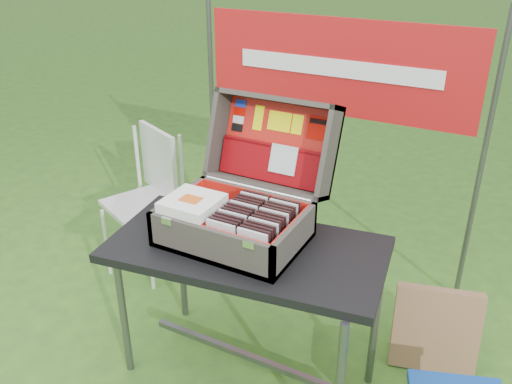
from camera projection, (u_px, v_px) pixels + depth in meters
The scene contains 91 objects.
ground at pixel (244, 365), 2.77m from camera, with size 80.00×80.00×0.00m, color #335A24.
table at pixel (247, 314), 2.55m from camera, with size 1.21×0.61×0.76m, color black, non-canonical shape.
table_top at pixel (247, 249), 2.39m from camera, with size 1.21×0.61×0.04m, color black.
table_leg_fl at pixel (123, 312), 2.59m from camera, with size 0.04×0.04×0.72m, color #59595B.
table_leg_bl at pixel (182, 262), 2.98m from camera, with size 0.04×0.04×0.72m, color #59595B.
table_leg_br at pixel (375, 323), 2.52m from camera, with size 0.04×0.04×0.72m, color #59595B.
table_brace at pixel (248, 356), 2.66m from camera, with size 1.06×0.03×0.03m, color #59595B.
suitcase at pixel (240, 180), 2.35m from camera, with size 0.61×0.59×0.55m, color #454139, non-canonical shape.
suitcase_base_bottom at pixel (234, 238), 2.41m from camera, with size 0.61×0.43×0.02m, color #454139.
suitcase_base_wall_front at pixel (209, 246), 2.22m from camera, with size 0.61×0.02×0.16m, color #454139.
suitcase_base_wall_back at pixel (256, 205), 2.55m from camera, with size 0.61×0.02×0.16m, color #454139.
suitcase_base_wall_left at pixel (179, 210), 2.51m from camera, with size 0.02×0.43×0.16m, color #454139.
suitcase_base_wall_right at pixel (294, 241), 2.26m from camera, with size 0.02×0.43×0.16m, color #454139.
suitcase_liner_floor at pixel (234, 235), 2.41m from camera, with size 0.56×0.39×0.01m, color red.
suitcase_latch_left at pixel (167, 221), 2.26m from camera, with size 0.05×0.01×0.03m, color silver.
suitcase_latch_right at pixel (249, 245), 2.10m from camera, with size 0.05×0.01×0.03m, color silver.
suitcase_hinge at pixel (257, 189), 2.52m from camera, with size 0.02×0.02×0.55m, color silver.
suitcase_lid_back at pixel (278, 143), 2.62m from camera, with size 0.61×0.43×0.02m, color #454139.
suitcase_lid_rim_far at pixel (279, 99), 2.53m from camera, with size 0.61×0.02×0.16m, color #454139.
suitcase_lid_rim_near at pixel (265, 185), 2.59m from camera, with size 0.61×0.02×0.16m, color #454139.
suitcase_lid_rim_left at pixel (219, 133), 2.68m from camera, with size 0.02×0.43×0.16m, color #454139.
suitcase_lid_rim_right at pixel (330, 154), 2.43m from camera, with size 0.02×0.43×0.16m, color #454139.
suitcase_lid_liner at pixel (277, 143), 2.61m from camera, with size 0.56×0.38×0.01m, color red.
suitcase_liner_wall_front at pixel (210, 242), 2.23m from camera, with size 0.56×0.01×0.14m, color red.
suitcase_liner_wall_back at pixel (254, 204), 2.53m from camera, with size 0.56×0.01×0.14m, color red.
suitcase_liner_wall_left at pixel (182, 208), 2.49m from camera, with size 0.01×0.39×0.14m, color red.
suitcase_liner_wall_right at pixel (291, 237), 2.26m from camera, with size 0.01×0.39×0.14m, color red.
suitcase_lid_pocket at pixel (271, 164), 2.61m from camera, with size 0.54×0.17×0.03m, color maroon.
suitcase_pocket_edge at pixel (274, 146), 2.59m from camera, with size 0.53×0.02×0.02m, color maroon.
suitcase_pocket_cd at pixel (283, 160), 2.56m from camera, with size 0.14×0.14×0.01m, color silver.
lid_sticker_cc_a at pixel (241, 103), 2.67m from camera, with size 0.06×0.04×0.00m, color #1933B2.
lid_sticker_cc_b at pixel (240, 112), 2.68m from camera, with size 0.06×0.04×0.00m, color #C70A00.
lid_sticker_cc_c at pixel (238, 120), 2.68m from camera, with size 0.06×0.04×0.00m, color white.
lid_sticker_cc_d at pixel (237, 128), 2.69m from camera, with size 0.06×0.04×0.00m, color black.
lid_card_neon_tall at pixel (258, 118), 2.63m from camera, with size 0.05×0.12×0.00m, color #F5F00B.
lid_card_neon_main at pixel (280, 121), 2.59m from camera, with size 0.12×0.09×0.00m, color #F5F00B.
lid_card_neon_small at pixel (297, 124), 2.55m from camera, with size 0.05×0.09×0.00m, color #F5F00B.
lid_sticker_band at pixel (319, 128), 2.50m from camera, with size 0.11×0.11×0.00m, color #C70A00.
lid_sticker_band_bar at pixel (320, 122), 2.50m from camera, with size 0.10×0.02×0.00m, color black.
cd_left_0 at pixel (221, 239), 2.22m from camera, with size 0.13×0.01×0.15m, color silver.
cd_left_1 at pixel (224, 236), 2.24m from camera, with size 0.13×0.01×0.15m, color black.
cd_left_2 at pixel (227, 234), 2.26m from camera, with size 0.13×0.01×0.15m, color black.
cd_left_3 at pixel (230, 231), 2.28m from camera, with size 0.13×0.01×0.15m, color black.
cd_left_4 at pixel (233, 229), 2.30m from camera, with size 0.13×0.01×0.15m, color silver.
cd_left_5 at pixel (236, 226), 2.32m from camera, with size 0.13×0.01×0.15m, color black.
cd_left_6 at pixel (238, 224), 2.34m from camera, with size 0.13×0.01×0.15m, color black.
cd_left_7 at pixel (241, 221), 2.35m from camera, with size 0.13×0.01×0.15m, color black.
cd_left_8 at pixel (244, 219), 2.37m from camera, with size 0.13×0.01×0.15m, color silver.
cd_left_9 at pixel (246, 217), 2.39m from camera, with size 0.13×0.01×0.15m, color black.
cd_left_10 at pixel (249, 214), 2.41m from camera, with size 0.13×0.01×0.15m, color black.
cd_left_11 at pixel (252, 212), 2.43m from camera, with size 0.13×0.01×0.15m, color black.
cd_left_12 at pixel (254, 210), 2.45m from camera, with size 0.13×0.01×0.15m, color silver.
cd_left_13 at pixel (257, 208), 2.47m from camera, with size 0.13×0.01×0.15m, color black.
cd_right_0 at pixel (252, 248), 2.16m from camera, with size 0.13×0.01×0.15m, color silver.
cd_right_1 at pixel (255, 245), 2.18m from camera, with size 0.13×0.01×0.15m, color black.
cd_right_2 at pixel (258, 242), 2.20m from camera, with size 0.13×0.01×0.15m, color black.
cd_right_3 at pixel (261, 240), 2.22m from camera, with size 0.13×0.01×0.15m, color black.
cd_right_4 at pixel (263, 237), 2.24m from camera, with size 0.13×0.01×0.15m, color silver.
cd_right_5 at pixel (266, 234), 2.25m from camera, with size 0.13×0.01×0.15m, color black.
cd_right_6 at pixel (269, 232), 2.27m from camera, with size 0.13×0.01×0.15m, color black.
cd_right_7 at pixel (271, 229), 2.29m from camera, with size 0.13×0.01×0.15m, color black.
cd_right_8 at pixel (274, 227), 2.31m from camera, with size 0.13×0.01×0.15m, color silver.
cd_right_9 at pixel (276, 224), 2.33m from camera, with size 0.13×0.01×0.15m, color black.
cd_right_10 at pixel (279, 222), 2.35m from camera, with size 0.13×0.01×0.15m, color black.
cd_right_11 at pixel (281, 220), 2.37m from camera, with size 0.13×0.01×0.15m, color black.
cd_right_12 at pixel (283, 217), 2.39m from camera, with size 0.13×0.01×0.15m, color silver.
cd_right_13 at pixel (286, 215), 2.41m from camera, with size 0.13×0.01×0.15m, color black.
songbook_0 at pixel (193, 207), 2.35m from camera, with size 0.23×0.23×0.01m, color white.
songbook_1 at pixel (192, 206), 2.35m from camera, with size 0.23×0.23×0.01m, color white.
songbook_2 at pixel (192, 205), 2.34m from camera, with size 0.23×0.23×0.01m, color white.
songbook_3 at pixel (192, 204), 2.34m from camera, with size 0.23×0.23×0.01m, color white.
songbook_4 at pixel (192, 203), 2.34m from camera, with size 0.23×0.23×0.01m, color white.
songbook_5 at pixel (192, 202), 2.34m from camera, with size 0.23×0.23×0.01m, color white.
songbook_6 at pixel (192, 201), 2.33m from camera, with size 0.23×0.23×0.01m, color white.
songbook_7 at pixel (192, 200), 2.33m from camera, with size 0.23×0.23×0.01m, color white.
songbook_8 at pixel (192, 199), 2.33m from camera, with size 0.23×0.23×0.01m, color white.
songbook_graphic at pixel (191, 199), 2.32m from camera, with size 0.09×0.07×0.00m, color #D85919.
chair at pixel (143, 206), 3.37m from camera, with size 0.41×0.45×0.90m, color silver, non-canonical shape.
chair_seat at pixel (143, 205), 3.37m from camera, with size 0.41×0.41×0.03m, color silver.
chair_backrest at pixel (159, 161), 3.42m from camera, with size 0.41×0.03×0.43m, color silver.
chair_leg_fl at pixel (106, 243), 3.40m from camera, with size 0.02×0.02×0.46m, color silver.
chair_leg_fr at pixel (151, 257), 3.26m from camera, with size 0.02×0.02×0.46m, color silver.
chair_leg_bl at pixel (142, 219), 3.68m from camera, with size 0.02×0.02×0.46m, color silver.
chair_leg_br at pixel (184, 231), 3.53m from camera, with size 0.02×0.02×0.46m, color silver.
chair_upright_left at pixel (137, 157), 3.50m from camera, with size 0.02×0.02×0.43m, color silver.
chair_upright_right at pixel (181, 168), 3.35m from camera, with size 0.02×0.02×0.43m, color silver.
cardboard_box at pixel (436, 330), 2.69m from camera, with size 0.42×0.07×0.44m, color brown.
banner_post_left at pixel (213, 120), 3.62m from camera, with size 0.03×0.03×1.70m, color #59595B.
banner_post_right at pixel (481, 168), 2.91m from camera, with size 0.03×0.03×1.70m, color #59595B.
banner at pixel (336, 68), 3.06m from camera, with size 1.60×0.01×0.55m, color #AE1315.
banner_text at pixel (336, 68), 3.05m from camera, with size 1.20×0.00×0.10m, color white.
Camera 1 is at (1.04, -1.82, 2.02)m, focal length 38.00 mm.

